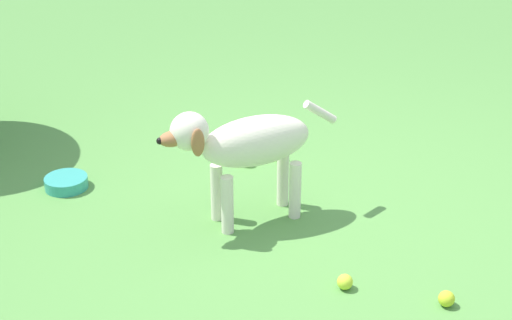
# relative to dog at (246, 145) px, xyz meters

# --- Properties ---
(ground) EXTENTS (14.00, 14.00, 0.00)m
(ground) POSITION_rel_dog_xyz_m (-0.17, -0.30, -0.39)
(ground) COLOR #548C42
(dog) EXTENTS (0.27, 0.88, 0.60)m
(dog) POSITION_rel_dog_xyz_m (0.00, 0.00, 0.00)
(dog) COLOR silver
(dog) RESTS_ON ground
(tennis_ball_0) EXTENTS (0.07, 0.07, 0.07)m
(tennis_ball_0) POSITION_rel_dog_xyz_m (0.56, -0.17, -0.36)
(tennis_ball_0) COLOR #C9E32D
(tennis_ball_0) RESTS_ON ground
(tennis_ball_1) EXTENTS (0.07, 0.07, 0.07)m
(tennis_ball_1) POSITION_rel_dog_xyz_m (0.57, -0.36, -0.36)
(tennis_ball_1) COLOR #C5D937
(tennis_ball_1) RESTS_ON ground
(tennis_ball_2) EXTENTS (0.07, 0.07, 0.07)m
(tennis_ball_2) POSITION_rel_dog_xyz_m (-0.65, -0.23, -0.36)
(tennis_ball_2) COLOR #C9E338
(tennis_ball_2) RESTS_ON ground
(tennis_ball_3) EXTENTS (0.07, 0.07, 0.07)m
(tennis_ball_3) POSITION_rel_dog_xyz_m (-0.88, -0.57, -0.36)
(tennis_ball_3) COLOR #C0D42C
(tennis_ball_3) RESTS_ON ground
(water_bowl) EXTENTS (0.22, 0.22, 0.06)m
(water_bowl) POSITION_rel_dog_xyz_m (0.58, 0.79, -0.36)
(water_bowl) COLOR teal
(water_bowl) RESTS_ON ground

